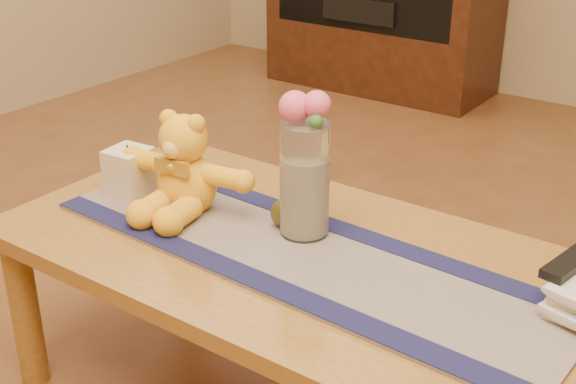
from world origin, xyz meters
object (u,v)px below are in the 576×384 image
Objects in this scene: teddy_bear at (186,164)px; tv_remote at (570,262)px; glass_vase at (305,180)px; bronze_ball at (284,213)px; pillar_candle at (130,171)px; book_bottom at (567,294)px.

teddy_bear is 0.87m from tv_remote.
teddy_bear is at bearing -161.45° from tv_remote.
glass_vase is 0.11m from bronze_ball.
teddy_bear is at bearing 6.64° from pillar_candle.
teddy_bear reaches higher than bronze_ball.
book_bottom is 1.39× the size of tv_remote.
teddy_bear is at bearing -166.85° from bronze_ball.
teddy_bear is 0.26m from bronze_ball.
pillar_candle is 1.77× the size of bronze_ball.
bronze_ball is (0.24, 0.06, -0.08)m from teddy_bear.
pillar_candle is at bearing -161.78° from tv_remote.
book_bottom is 0.08m from tv_remote.
tv_remote is at bearing 0.52° from teddy_bear.
glass_vase is at bearing 9.25° from pillar_candle.
book_bottom is at bearing 8.78° from pillar_candle.
pillar_candle is at bearing -170.75° from glass_vase.
teddy_bear is at bearing -169.24° from glass_vase.
pillar_candle is 0.72× the size of tv_remote.
tv_remote is (-0.00, -0.01, 0.07)m from book_bottom.
book_bottom is at bearing 90.00° from tv_remote.
bronze_ball is 0.29× the size of book_bottom.
glass_vase is 1.62× the size of tv_remote.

